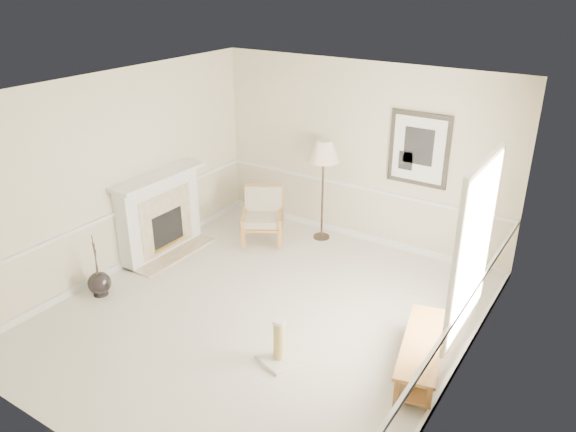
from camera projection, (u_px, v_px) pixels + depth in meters
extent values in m
plane|color=silver|center=(261.00, 314.00, 7.33)|extent=(5.50, 5.50, 0.00)
cube|color=beige|center=(361.00, 154.00, 8.85)|extent=(5.00, 0.04, 2.90)
cube|color=beige|center=(65.00, 325.00, 4.64)|extent=(5.00, 0.04, 2.90)
cube|color=beige|center=(117.00, 174.00, 7.99)|extent=(0.04, 5.50, 2.90)
cube|color=beige|center=(466.00, 269.00, 5.50)|extent=(0.04, 5.50, 2.90)
cube|color=white|center=(256.00, 92.00, 6.15)|extent=(5.00, 5.50, 0.04)
cube|color=white|center=(356.00, 234.00, 9.40)|extent=(4.95, 0.04, 0.10)
cube|color=white|center=(358.00, 187.00, 9.06)|extent=(4.95, 0.04, 0.05)
cube|color=white|center=(474.00, 248.00, 5.80)|extent=(0.03, 1.20, 1.80)
cube|color=white|center=(473.00, 247.00, 5.81)|extent=(0.05, 1.34, 1.94)
cube|color=black|center=(419.00, 149.00, 8.25)|extent=(0.92, 0.04, 1.10)
cube|color=white|center=(418.00, 150.00, 8.23)|extent=(0.78, 0.01, 0.96)
cube|color=black|center=(419.00, 146.00, 8.21)|extent=(0.45, 0.01, 0.55)
cube|color=white|center=(159.00, 215.00, 8.71)|extent=(0.28, 1.50, 1.25)
cube|color=white|center=(158.00, 176.00, 8.42)|extent=(0.46, 1.64, 0.06)
cube|color=#C6B28E|center=(167.00, 222.00, 8.67)|extent=(0.02, 1.05, 0.95)
cube|color=black|center=(168.00, 229.00, 8.72)|extent=(0.02, 0.62, 0.58)
cube|color=gold|center=(170.00, 244.00, 8.82)|extent=(0.01, 0.66, 0.05)
cube|color=#C6B28E|center=(170.00, 253.00, 8.88)|extent=(0.60, 1.50, 0.03)
sphere|color=black|center=(99.00, 283.00, 7.71)|extent=(0.32, 0.32, 0.32)
cylinder|color=black|center=(101.00, 292.00, 7.76)|extent=(0.20, 0.20, 0.09)
cylinder|color=black|center=(95.00, 257.00, 7.54)|extent=(0.10, 0.10, 0.50)
cylinder|color=black|center=(96.00, 259.00, 7.55)|extent=(0.13, 0.12, 0.41)
cylinder|color=black|center=(95.00, 254.00, 7.52)|extent=(0.06, 0.06, 0.59)
cube|color=#A86A36|center=(243.00, 239.00, 8.94)|extent=(0.08, 0.08, 0.36)
cube|color=#A86A36|center=(247.00, 224.00, 9.48)|extent=(0.08, 0.08, 0.36)
cube|color=#A86A36|center=(280.00, 240.00, 8.93)|extent=(0.08, 0.08, 0.36)
cube|color=#A86A36|center=(281.00, 224.00, 9.46)|extent=(0.08, 0.08, 0.36)
cube|color=#A86A36|center=(263.00, 223.00, 9.14)|extent=(0.91, 0.91, 0.05)
cube|color=#A86A36|center=(264.00, 200.00, 9.30)|extent=(0.64, 0.48, 0.52)
cube|color=#A86A36|center=(244.00, 214.00, 9.08)|extent=(0.39, 0.59, 0.05)
cube|color=#A86A36|center=(280.00, 214.00, 9.07)|extent=(0.39, 0.59, 0.05)
cube|color=silver|center=(262.00, 218.00, 9.11)|extent=(0.83, 0.83, 0.11)
cube|color=silver|center=(263.00, 200.00, 9.24)|extent=(0.61, 0.47, 0.46)
cylinder|color=black|center=(321.00, 237.00, 9.40)|extent=(0.27, 0.27, 0.03)
cylinder|color=black|center=(323.00, 194.00, 9.09)|extent=(0.04, 0.04, 1.51)
cone|color=#F8ECC6|center=(324.00, 151.00, 8.79)|extent=(0.60, 0.60, 0.33)
cube|color=#A86A36|center=(423.00, 343.00, 6.15)|extent=(0.74, 1.49, 0.04)
cube|color=#A86A36|center=(421.00, 364.00, 6.26)|extent=(0.66, 1.38, 0.03)
cube|color=#A86A36|center=(396.00, 393.00, 5.72)|extent=(0.06, 0.06, 0.37)
cube|color=#A86A36|center=(429.00, 401.00, 5.62)|extent=(0.06, 0.06, 0.37)
cube|color=#A86A36|center=(415.00, 323.00, 6.84)|extent=(0.06, 0.06, 0.37)
cube|color=#A86A36|center=(443.00, 328.00, 6.74)|extent=(0.06, 0.06, 0.37)
cube|color=silver|center=(279.00, 359.00, 6.46)|extent=(0.50, 0.50, 0.05)
cylinder|color=tan|center=(279.00, 340.00, 6.35)|extent=(0.13, 0.13, 0.48)
cylinder|color=silver|center=(279.00, 321.00, 6.25)|extent=(0.15, 0.15, 0.04)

